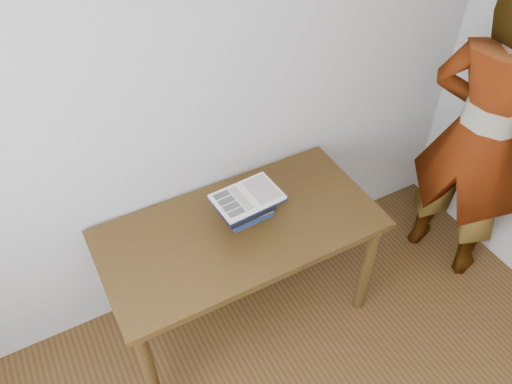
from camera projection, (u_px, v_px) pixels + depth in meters
desk at (241, 240)px, 2.50m from camera, size 1.38×0.69×0.74m
book_stack at (247, 205)px, 2.44m from camera, size 0.26×0.20×0.15m
open_book at (247, 197)px, 2.36m from camera, size 0.33×0.24×0.03m
reader at (479, 140)px, 2.67m from camera, size 0.61×0.76×1.80m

